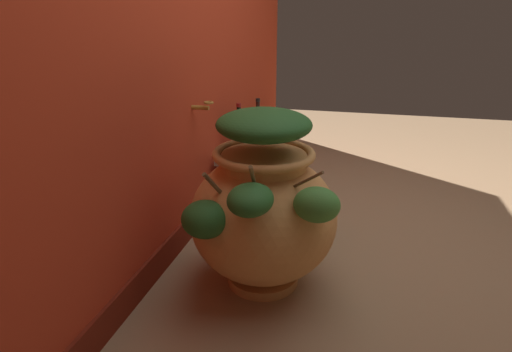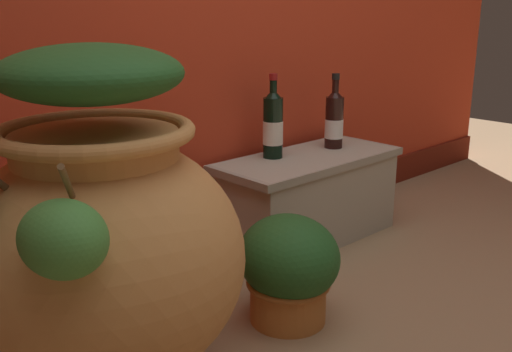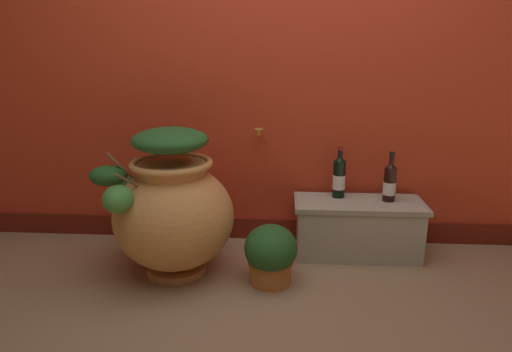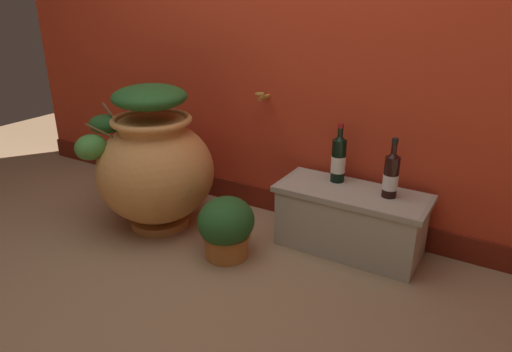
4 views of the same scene
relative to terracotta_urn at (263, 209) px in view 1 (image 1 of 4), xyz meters
name	(u,v)px [view 1 (image 1 of 4)]	position (x,y,z in m)	size (l,w,h in m)	color
ground_plane	(381,237)	(0.61, -0.58, -0.39)	(7.00, 7.00, 0.00)	#9E7A56
back_wall	(180,2)	(0.61, 0.62, 0.90)	(4.40, 0.33, 2.60)	red
terracotta_urn	(263,209)	(0.00, 0.00, 0.00)	(0.79, 0.69, 0.85)	#D68E4C
stone_ledge	(255,167)	(1.10, 0.32, -0.20)	(0.80, 0.35, 0.35)	#B2A893
wine_bottle_left	(258,123)	(1.28, 0.34, 0.08)	(0.08, 0.08, 0.31)	black
wine_bottle_middle	(239,131)	(0.98, 0.40, 0.09)	(0.08, 0.08, 0.33)	black
potted_shrub	(299,205)	(0.56, -0.09, -0.22)	(0.29, 0.32, 0.33)	#C17033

